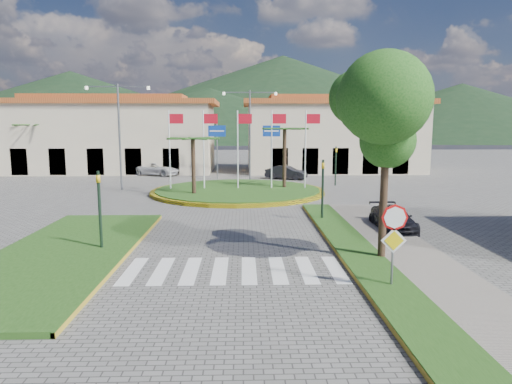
{
  "coord_description": "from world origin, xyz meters",
  "views": [
    {
      "loc": [
        0.43,
        -11.16,
        4.97
      ],
      "look_at": [
        0.95,
        8.0,
        2.13
      ],
      "focal_mm": 32.0,
      "sensor_mm": 36.0,
      "label": 1
    }
  ],
  "objects_px": {
    "stop_sign": "(394,232)",
    "car_dark_b": "(286,172)",
    "car_dark_a": "(161,168)",
    "roundabout_island": "(238,191)",
    "deciduous_tree": "(387,119)",
    "car_side_right": "(393,219)",
    "white_van": "(157,169)"
  },
  "relations": [
    {
      "from": "roundabout_island",
      "to": "car_dark_a",
      "type": "distance_m",
      "value": 15.53
    },
    {
      "from": "deciduous_tree",
      "to": "car_side_right",
      "type": "distance_m",
      "value": 6.99
    },
    {
      "from": "car_dark_a",
      "to": "car_side_right",
      "type": "relative_size",
      "value": 1.0
    },
    {
      "from": "stop_sign",
      "to": "car_dark_a",
      "type": "distance_m",
      "value": 35.77
    },
    {
      "from": "car_dark_a",
      "to": "roundabout_island",
      "type": "bearing_deg",
      "value": -171.92
    },
    {
      "from": "stop_sign",
      "to": "deciduous_tree",
      "type": "height_order",
      "value": "deciduous_tree"
    },
    {
      "from": "deciduous_tree",
      "to": "car_dark_b",
      "type": "height_order",
      "value": "deciduous_tree"
    },
    {
      "from": "car_dark_b",
      "to": "roundabout_island",
      "type": "bearing_deg",
      "value": 174.76
    },
    {
      "from": "roundabout_island",
      "to": "stop_sign",
      "type": "relative_size",
      "value": 4.79
    },
    {
      "from": "roundabout_island",
      "to": "car_dark_b",
      "type": "xyz_separation_m",
      "value": [
        4.33,
        8.43,
        0.45
      ]
    },
    {
      "from": "white_van",
      "to": "car_dark_a",
      "type": "bearing_deg",
      "value": 12.59
    },
    {
      "from": "car_dark_a",
      "to": "deciduous_tree",
      "type": "bearing_deg",
      "value": -178.84
    },
    {
      "from": "stop_sign",
      "to": "car_dark_a",
      "type": "bearing_deg",
      "value": 111.06
    },
    {
      "from": "stop_sign",
      "to": "car_side_right",
      "type": "relative_size",
      "value": 0.69
    },
    {
      "from": "stop_sign",
      "to": "car_dark_b",
      "type": "relative_size",
      "value": 0.7
    },
    {
      "from": "deciduous_tree",
      "to": "car_dark_a",
      "type": "relative_size",
      "value": 1.77
    },
    {
      "from": "car_dark_b",
      "to": "car_side_right",
      "type": "height_order",
      "value": "car_dark_b"
    },
    {
      "from": "roundabout_island",
      "to": "car_side_right",
      "type": "distance_m",
      "value": 14.28
    },
    {
      "from": "roundabout_island",
      "to": "deciduous_tree",
      "type": "distance_m",
      "value": 18.55
    },
    {
      "from": "stop_sign",
      "to": "deciduous_tree",
      "type": "relative_size",
      "value": 0.39
    },
    {
      "from": "white_van",
      "to": "roundabout_island",
      "type": "bearing_deg",
      "value": -125.21
    },
    {
      "from": "white_van",
      "to": "car_dark_b",
      "type": "height_order",
      "value": "white_van"
    },
    {
      "from": "car_dark_a",
      "to": "car_dark_b",
      "type": "height_order",
      "value": "car_dark_a"
    },
    {
      "from": "car_dark_b",
      "to": "car_side_right",
      "type": "bearing_deg",
      "value": -149.31
    },
    {
      "from": "car_dark_b",
      "to": "stop_sign",
      "type": "bearing_deg",
      "value": -156.91
    },
    {
      "from": "white_van",
      "to": "car_dark_b",
      "type": "relative_size",
      "value": 1.24
    },
    {
      "from": "roundabout_island",
      "to": "car_dark_b",
      "type": "height_order",
      "value": "roundabout_island"
    },
    {
      "from": "roundabout_island",
      "to": "white_van",
      "type": "distance_m",
      "value": 14.44
    },
    {
      "from": "roundabout_island",
      "to": "deciduous_tree",
      "type": "bearing_deg",
      "value": -72.09
    },
    {
      "from": "deciduous_tree",
      "to": "car_dark_a",
      "type": "height_order",
      "value": "deciduous_tree"
    },
    {
      "from": "stop_sign",
      "to": "white_van",
      "type": "relative_size",
      "value": 0.57
    },
    {
      "from": "white_van",
      "to": "car_side_right",
      "type": "bearing_deg",
      "value": -126.55
    }
  ]
}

